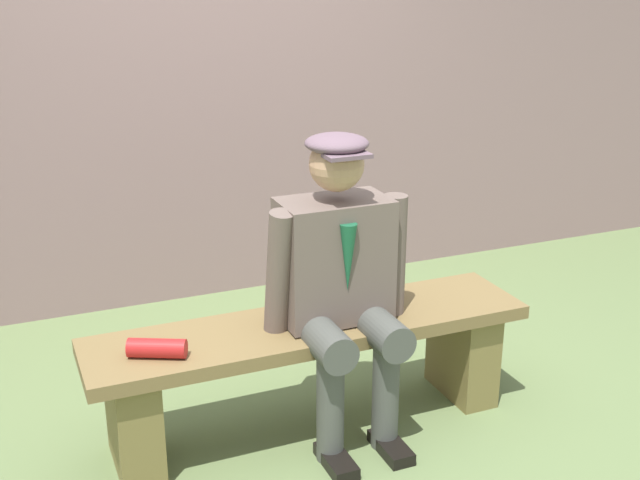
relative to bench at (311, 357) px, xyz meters
The scene contains 5 objects.
ground_plane 0.33m from the bench, ahead, with size 30.00×30.00×0.00m, color #607445.
bench is the anchor object (origin of this frame).
seated_man 0.39m from the bench, 150.07° to the left, with size 0.61×0.56×1.27m.
rolled_magazine 0.68m from the bench, ahead, with size 0.07×0.07×0.22m, color #B21E1E.
stadium_wall 1.85m from the bench, 90.00° to the right, with size 12.00×0.24×2.14m, color gray.
Camera 1 is at (1.13, 2.80, 1.90)m, focal length 45.48 mm.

